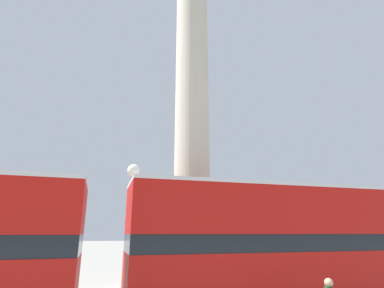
# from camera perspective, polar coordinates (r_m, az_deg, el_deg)

# --- Properties ---
(monument_column) EXTENTS (5.93, 5.93, 25.77)m
(monument_column) POSITION_cam_1_polar(r_m,az_deg,el_deg) (17.38, 0.00, 4.33)
(monument_column) COLOR #BCB29E
(monument_column) RESTS_ON ground_plane
(bus_b) EXTENTS (10.84, 3.22, 4.34)m
(bus_b) POSITION_cam_1_polar(r_m,az_deg,el_deg) (11.71, 16.22, -17.36)
(bus_b) COLOR #B7140F
(bus_b) RESTS_ON ground_plane
(street_lamp) EXTENTS (0.50, 0.50, 5.29)m
(street_lamp) POSITION_cam_1_polar(r_m,az_deg,el_deg) (11.82, -11.50, -12.90)
(street_lamp) COLOR black
(street_lamp) RESTS_ON ground_plane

